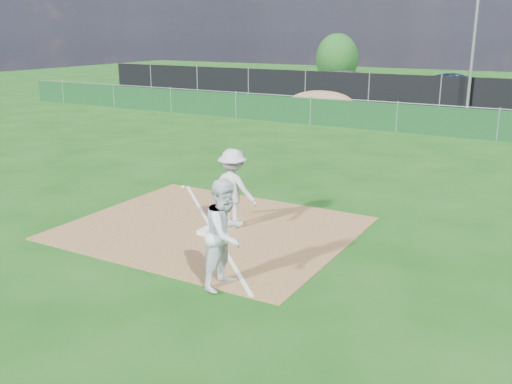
{
  "coord_description": "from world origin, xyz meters",
  "views": [
    {
      "loc": [
        6.75,
        -8.8,
        4.25
      ],
      "look_at": [
        1.14,
        1.0,
        1.0
      ],
      "focal_mm": 40.0,
      "sensor_mm": 36.0,
      "label": 1
    }
  ],
  "objects_px": {
    "runner": "(226,234)",
    "car_left": "(350,81)",
    "first_base": "(209,231)",
    "car_mid": "(460,88)",
    "tree_left": "(337,58)",
    "play_at_first": "(233,189)",
    "light_pole": "(475,33)"
  },
  "relations": [
    {
      "from": "first_base",
      "to": "runner",
      "type": "distance_m",
      "value": 2.75
    },
    {
      "from": "runner",
      "to": "tree_left",
      "type": "bearing_deg",
      "value": 20.93
    },
    {
      "from": "first_base",
      "to": "car_mid",
      "type": "bearing_deg",
      "value": 89.89
    },
    {
      "from": "car_left",
      "to": "car_mid",
      "type": "xyz_separation_m",
      "value": [
        7.4,
        -1.0,
        -0.02
      ]
    },
    {
      "from": "light_pole",
      "to": "play_at_first",
      "type": "height_order",
      "value": "light_pole"
    },
    {
      "from": "play_at_first",
      "to": "car_mid",
      "type": "distance_m",
      "value": 26.05
    },
    {
      "from": "light_pole",
      "to": "play_at_first",
      "type": "distance_m",
      "value": 21.65
    },
    {
      "from": "car_left",
      "to": "runner",
      "type": "bearing_deg",
      "value": 174.44
    },
    {
      "from": "car_mid",
      "to": "play_at_first",
      "type": "bearing_deg",
      "value": 155.92
    },
    {
      "from": "first_base",
      "to": "car_left",
      "type": "bearing_deg",
      "value": 104.88
    },
    {
      "from": "play_at_first",
      "to": "car_mid",
      "type": "xyz_separation_m",
      "value": [
        -0.17,
        26.05,
        -0.09
      ]
    },
    {
      "from": "car_left",
      "to": "play_at_first",
      "type": "bearing_deg",
      "value": 173.09
    },
    {
      "from": "light_pole",
      "to": "tree_left",
      "type": "height_order",
      "value": "light_pole"
    },
    {
      "from": "runner",
      "to": "car_left",
      "type": "xyz_separation_m",
      "value": [
        -9.05,
        29.63,
        -0.12
      ]
    },
    {
      "from": "play_at_first",
      "to": "tree_left",
      "type": "height_order",
      "value": "tree_left"
    },
    {
      "from": "runner",
      "to": "car_left",
      "type": "distance_m",
      "value": 30.99
    },
    {
      "from": "runner",
      "to": "car_mid",
      "type": "relative_size",
      "value": 0.39
    },
    {
      "from": "tree_left",
      "to": "car_mid",
      "type": "bearing_deg",
      "value": -31.64
    },
    {
      "from": "first_base",
      "to": "car_mid",
      "type": "distance_m",
      "value": 26.68
    },
    {
      "from": "play_at_first",
      "to": "tree_left",
      "type": "distance_m",
      "value": 34.34
    },
    {
      "from": "runner",
      "to": "tree_left",
      "type": "relative_size",
      "value": 0.48
    },
    {
      "from": "car_left",
      "to": "light_pole",
      "type": "bearing_deg",
      "value": -145.58
    },
    {
      "from": "first_base",
      "to": "runner",
      "type": "xyz_separation_m",
      "value": [
        1.7,
        -1.97,
        0.88
      ]
    },
    {
      "from": "light_pole",
      "to": "play_at_first",
      "type": "bearing_deg",
      "value": -92.98
    },
    {
      "from": "car_left",
      "to": "car_mid",
      "type": "distance_m",
      "value": 7.47
    },
    {
      "from": "runner",
      "to": "tree_left",
      "type": "distance_m",
      "value": 37.26
    },
    {
      "from": "runner",
      "to": "car_mid",
      "type": "xyz_separation_m",
      "value": [
        -1.65,
        28.63,
        -0.14
      ]
    },
    {
      "from": "car_left",
      "to": "tree_left",
      "type": "xyz_separation_m",
      "value": [
        -3.21,
        5.54,
        1.18
      ]
    },
    {
      "from": "play_at_first",
      "to": "runner",
      "type": "bearing_deg",
      "value": -60.24
    },
    {
      "from": "light_pole",
      "to": "tree_left",
      "type": "distance_m",
      "value": 16.45
    },
    {
      "from": "light_pole",
      "to": "tree_left",
      "type": "xyz_separation_m",
      "value": [
        -11.9,
        11.19,
        -1.99
      ]
    },
    {
      "from": "play_at_first",
      "to": "tree_left",
      "type": "xyz_separation_m",
      "value": [
        -10.78,
        32.59,
        1.11
      ]
    }
  ]
}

